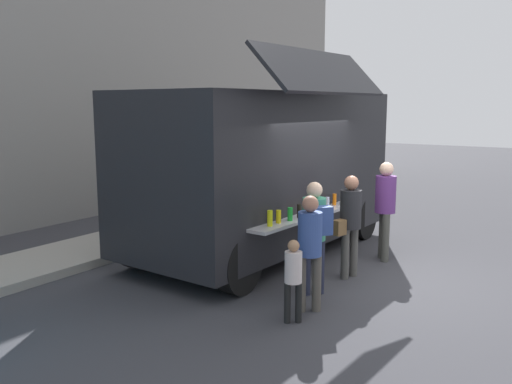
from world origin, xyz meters
TOP-DOWN VIEW (x-y plane):
  - ground_plane at (0.00, 0.00)m, footprint 60.00×60.00m
  - food_truck_main at (0.31, 2.40)m, footprint 5.69×3.35m
  - trash_bin at (3.85, 4.72)m, footprint 0.60×0.60m
  - customer_front_ordering at (-0.22, 0.39)m, footprint 0.55×0.34m
  - customer_mid_with_backpack at (-1.26, 0.48)m, footprint 0.50×0.53m
  - customer_rear_waiting at (-1.86, 0.24)m, footprint 0.32×0.32m
  - customer_extra_browsing at (1.07, 0.29)m, footprint 0.36×0.36m
  - child_near_queue at (-2.32, 0.22)m, footprint 0.22×0.22m

SIDE VIEW (x-z plane):
  - ground_plane at x=0.00m, z-range 0.00..0.00m
  - trash_bin at x=3.85m, z-range 0.00..0.87m
  - child_near_queue at x=-2.32m, z-range 0.11..1.20m
  - customer_rear_waiting at x=-1.86m, z-range 0.16..1.75m
  - customer_front_ordering at x=-0.22m, z-range 0.16..1.83m
  - customer_mid_with_backpack at x=-1.26m, z-range 0.19..1.87m
  - customer_extra_browsing at x=1.07m, z-range 0.17..1.95m
  - food_truck_main at x=0.31m, z-range -0.20..3.46m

